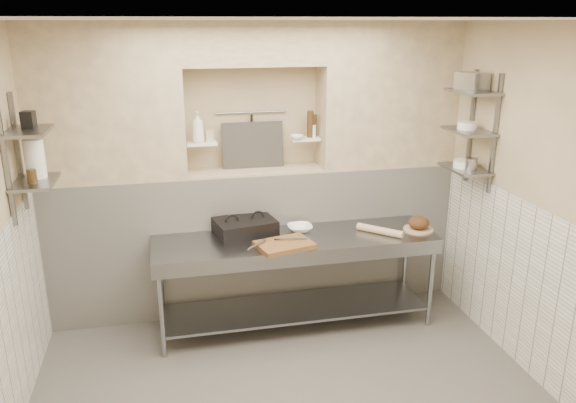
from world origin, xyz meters
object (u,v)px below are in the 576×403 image
object	(u,v)px
cutting_board	(284,245)
mixing_bowl	(300,228)
prep_table	(296,264)
rolling_pin	(380,230)
bottle_soap	(198,127)
bread_loaf	(419,223)
jug_left	(35,159)
panini_press	(245,227)
bowl_alcove	(297,137)

from	to	relation	value
cutting_board	mixing_bowl	bearing A→B (deg)	57.66
prep_table	mixing_bowl	size ratio (longest dim) A/B	11.14
rolling_pin	bottle_soap	bearing A→B (deg)	159.16
bread_loaf	jug_left	xyz separation A→B (m)	(-3.30, 0.01, 0.79)
panini_press	jug_left	xyz separation A→B (m)	(-1.68, -0.24, 0.79)
prep_table	rolling_pin	size ratio (longest dim) A/B	5.79
panini_press	bottle_soap	xyz separation A→B (m)	(-0.37, 0.35, 0.88)
cutting_board	bowl_alcove	world-z (taller)	bowl_alcove
mixing_bowl	bottle_soap	world-z (taller)	bottle_soap
bread_loaf	bowl_alcove	xyz separation A→B (m)	(-1.05, 0.56, 0.76)
cutting_board	rolling_pin	size ratio (longest dim) A/B	1.06
prep_table	bottle_soap	world-z (taller)	bottle_soap
bowl_alcove	jug_left	size ratio (longest dim) A/B	0.40
bowl_alcove	prep_table	bearing A→B (deg)	-103.73
panini_press	cutting_board	xyz separation A→B (m)	(0.29, -0.38, -0.05)
cutting_board	panini_press	bearing A→B (deg)	127.29
rolling_pin	jug_left	world-z (taller)	jug_left
cutting_board	bread_loaf	world-z (taller)	bread_loaf
bottle_soap	bowl_alcove	world-z (taller)	bottle_soap
prep_table	bread_loaf	world-z (taller)	bread_loaf
prep_table	mixing_bowl	xyz separation A→B (m)	(0.08, 0.17, 0.29)
cutting_board	bread_loaf	bearing A→B (deg)	5.83
bowl_alcove	cutting_board	bearing A→B (deg)	-111.53
prep_table	bowl_alcove	distance (m)	1.21
cutting_board	jug_left	size ratio (longest dim) A/B	1.56
mixing_bowl	bowl_alcove	xyz separation A→B (m)	(0.05, 0.34, 0.80)
bottle_soap	panini_press	bearing A→B (deg)	-43.38
bowl_alcove	panini_press	bearing A→B (deg)	-150.89
bread_loaf	bowl_alcove	bearing A→B (deg)	151.90
panini_press	bottle_soap	distance (m)	1.02
bottle_soap	bowl_alcove	bearing A→B (deg)	-1.89
prep_table	bottle_soap	size ratio (longest dim) A/B	8.97
panini_press	bread_loaf	distance (m)	1.64
rolling_pin	bread_loaf	bearing A→B (deg)	1.98
jug_left	bowl_alcove	bearing A→B (deg)	13.85
prep_table	cutting_board	xyz separation A→B (m)	(-0.15, -0.19, 0.28)
mixing_bowl	jug_left	xyz separation A→B (m)	(-2.20, -0.21, 0.84)
cutting_board	bottle_soap	xyz separation A→B (m)	(-0.66, 0.73, 0.94)
jug_left	panini_press	bearing A→B (deg)	8.06
prep_table	cutting_board	bearing A→B (deg)	-128.69
panini_press	cutting_board	size ratio (longest dim) A/B	1.27
cutting_board	bowl_alcove	size ratio (longest dim) A/B	3.87
prep_table	cutting_board	distance (m)	0.37
bowl_alcove	jug_left	bearing A→B (deg)	-166.15
panini_press	bowl_alcove	bearing A→B (deg)	18.05
prep_table	jug_left	size ratio (longest dim) A/B	8.52
mixing_bowl	bottle_soap	size ratio (longest dim) A/B	0.81
prep_table	mixing_bowl	world-z (taller)	mixing_bowl
panini_press	bowl_alcove	world-z (taller)	bowl_alcove
bread_loaf	bottle_soap	bearing A→B (deg)	163.37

